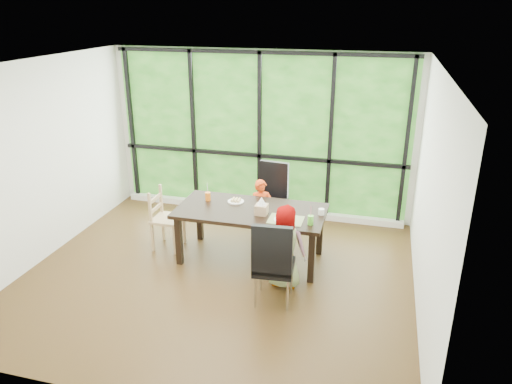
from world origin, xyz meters
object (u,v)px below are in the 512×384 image
chair_window_leather (270,199)px  child_older (285,247)px  plate_near (284,220)px  green_cup (311,220)px  tissue_box (262,209)px  dining_table (251,234)px  white_mug (321,212)px  chair_end_beech (168,219)px  orange_cup (208,196)px  chair_interior_leather (274,261)px  child_toddler (261,211)px  plate_far (236,201)px

chair_window_leather → child_older: bearing=-62.9°
child_older → plate_near: bearing=-73.8°
child_older → green_cup: size_ratio=8.99×
child_older → tissue_box: 0.66m
dining_table → chair_window_leather: chair_window_leather is taller
green_cup → white_mug: (0.09, 0.34, -0.02)m
chair_end_beech → tissue_box: 1.49m
child_older → plate_near: child_older is taller
dining_table → green_cup: (0.85, -0.27, 0.44)m
child_older → white_mug: (0.35, 0.62, 0.25)m
orange_cup → tissue_box: bearing=-17.5°
plate_near → orange_cup: orange_cup is taller
green_cup → plate_near: bearing=173.3°
plate_near → white_mug: size_ratio=3.37×
chair_interior_leather → child_toddler: bearing=-75.1°
dining_table → plate_far: (-0.27, 0.20, 0.38)m
chair_interior_leather → white_mug: 1.11m
tissue_box → child_toddler: bearing=104.3°
white_mug → tissue_box: bearing=-166.0°
chair_interior_leather → plate_near: size_ratio=3.96×
plate_far → white_mug: 1.22m
orange_cup → white_mug: 1.62m
plate_far → plate_near: (0.78, -0.43, 0.00)m
plate_near → dining_table: bearing=155.8°
child_older → child_toddler: bearing=-60.8°
chair_interior_leather → chair_end_beech: bearing=-32.6°
chair_window_leather → tissue_box: chair_window_leather is taller
chair_end_beech → tissue_box: (1.43, -0.14, 0.37)m
chair_window_leather → chair_end_beech: chair_window_leather is taller
orange_cup → tissue_box: tissue_box is taller
orange_cup → tissue_box: size_ratio=0.76×
chair_end_beech → green_cup: size_ratio=7.49×
green_cup → white_mug: bearing=75.2°
child_toddler → plate_near: 1.00m
orange_cup → chair_end_beech: bearing=-167.8°
dining_table → child_toddler: 0.60m
plate_near → tissue_box: 0.35m
child_older → chair_window_leather: bearing=-68.0°
dining_table → child_toddler: bearing=90.0°
child_older → plate_near: (-0.08, 0.32, 0.22)m
child_older → tissue_box: child_older is taller
chair_interior_leather → chair_end_beech: 2.03m
chair_window_leather → plate_near: 1.28m
chair_interior_leather → tissue_box: (-0.36, 0.81, 0.28)m
chair_interior_leather → plate_near: (-0.03, 0.70, 0.22)m
plate_near → green_cup: 0.35m
plate_far → green_cup: bearing=-22.5°
chair_window_leather → dining_table: bearing=-85.8°
dining_table → tissue_box: tissue_box is taller
tissue_box → white_mug: bearing=14.0°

